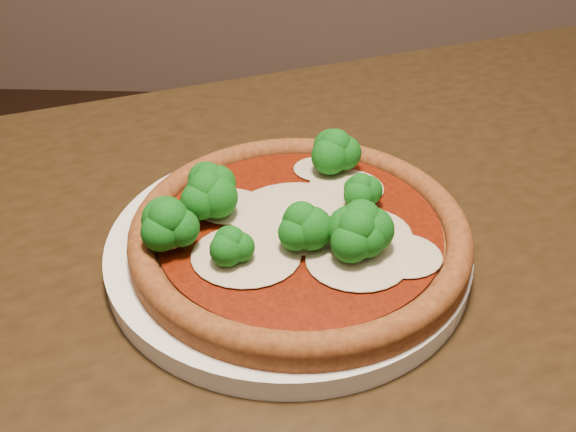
{
  "coord_description": "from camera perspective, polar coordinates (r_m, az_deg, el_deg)",
  "views": [
    {
      "loc": [
        -0.12,
        -0.26,
        1.09
      ],
      "look_at": [
        -0.14,
        0.14,
        0.79
      ],
      "focal_mm": 40.0,
      "sensor_mm": 36.0,
      "label": 1
    }
  ],
  "objects": [
    {
      "name": "dining_table",
      "position": [
        0.54,
        -0.15,
        -16.24
      ],
      "size": [
        1.46,
        1.24,
        0.75
      ],
      "rotation": [
        0.0,
        0.0,
        0.41
      ],
      "color": "black",
      "rests_on": "floor"
    },
    {
      "name": "plate",
      "position": [
        0.52,
        0.0,
        -2.77
      ],
      "size": [
        0.29,
        0.29,
        0.02
      ],
      "primitive_type": "cylinder",
      "color": "silver",
      "rests_on": "dining_table"
    },
    {
      "name": "pizza",
      "position": [
        0.5,
        0.81,
        -0.82
      ],
      "size": [
        0.27,
        0.27,
        0.06
      ],
      "rotation": [
        0.0,
        0.0,
        -0.37
      ],
      "color": "brown",
      "rests_on": "plate"
    }
  ]
}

